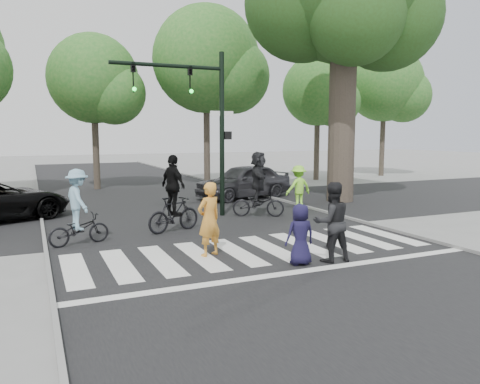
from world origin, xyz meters
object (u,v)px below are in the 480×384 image
object	(u,v)px
cyclist_right	(258,188)
car_grey	(244,181)
pedestrian_woman	(209,219)
cyclist_left	(78,212)
traffic_signal	(200,110)
pedestrian_child	(300,234)
cyclist_mid	(174,201)
pedestrian_adult	(332,222)

from	to	relation	value
cyclist_right	car_grey	world-z (taller)	cyclist_right
pedestrian_woman	cyclist_left	bearing A→B (deg)	-61.62
traffic_signal	pedestrian_child	xyz separation A→B (m)	(0.04, -6.89, -3.17)
pedestrian_woman	cyclist_right	size ratio (longest dim) A/B	0.78
pedestrian_child	cyclist_mid	bearing A→B (deg)	-67.64
pedestrian_adult	pedestrian_woman	bearing A→B (deg)	-26.15
car_grey	pedestrian_child	bearing A→B (deg)	-31.48
car_grey	cyclist_mid	bearing A→B (deg)	-53.98
pedestrian_adult	cyclist_left	world-z (taller)	cyclist_left
pedestrian_woman	cyclist_left	xyz separation A→B (m)	(-2.89, 2.56, -0.02)
cyclist_right	traffic_signal	bearing A→B (deg)	159.10
traffic_signal	pedestrian_adult	bearing A→B (deg)	-82.76
cyclist_mid	car_grey	distance (m)	8.02
pedestrian_woman	car_grey	xyz separation A→B (m)	(5.19, 9.27, -0.13)
pedestrian_child	cyclist_left	xyz separation A→B (m)	(-4.56, 4.19, 0.19)
car_grey	traffic_signal	bearing A→B (deg)	-55.19
pedestrian_child	cyclist_mid	xyz separation A→B (m)	(-1.68, 4.80, 0.27)
cyclist_left	pedestrian_adult	bearing A→B (deg)	-38.17
cyclist_mid	car_grey	size ratio (longest dim) A/B	0.51
car_grey	cyclist_right	bearing A→B (deg)	-31.93
cyclist_mid	car_grey	bearing A→B (deg)	49.61
cyclist_left	cyclist_right	size ratio (longest dim) A/B	0.88
pedestrian_child	pedestrian_adult	world-z (taller)	pedestrian_adult
traffic_signal	cyclist_left	world-z (taller)	traffic_signal
cyclist_mid	traffic_signal	bearing A→B (deg)	52.06
pedestrian_child	car_grey	size ratio (longest dim) A/B	0.31
cyclist_left	cyclist_mid	world-z (taller)	cyclist_mid
traffic_signal	cyclist_left	xyz separation A→B (m)	(-4.52, -2.70, -2.98)
pedestrian_adult	cyclist_mid	size ratio (longest dim) A/B	0.80
traffic_signal	pedestrian_woman	distance (m)	6.25
pedestrian_child	cyclist_left	distance (m)	6.20
pedestrian_child	pedestrian_adult	size ratio (longest dim) A/B	0.75
cyclist_mid	cyclist_right	bearing A→B (deg)	20.35
pedestrian_woman	pedestrian_adult	distance (m)	3.02
pedestrian_adult	car_grey	bearing A→B (deg)	-96.00
traffic_signal	pedestrian_child	bearing A→B (deg)	-89.65
traffic_signal	pedestrian_woman	size ratio (longest dim) A/B	3.19
pedestrian_woman	car_grey	size ratio (longest dim) A/B	0.39
pedestrian_child	cyclist_mid	size ratio (longest dim) A/B	0.60
pedestrian_adult	cyclist_left	size ratio (longest dim) A/B	0.91
cyclist_right	pedestrian_child	bearing A→B (deg)	-107.54
pedestrian_child	pedestrian_adult	bearing A→B (deg)	179.36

